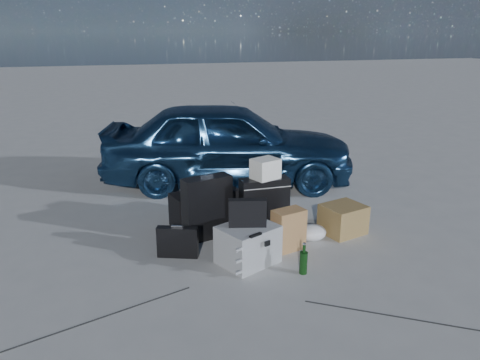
% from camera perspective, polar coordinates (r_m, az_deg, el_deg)
% --- Properties ---
extents(ground, '(60.00, 60.00, 0.00)m').
position_cam_1_polar(ground, '(4.68, 1.30, -10.41)').
color(ground, '#ACABA7').
rests_on(ground, ground).
extents(car, '(3.90, 2.38, 1.24)m').
position_cam_1_polar(car, '(6.95, -1.45, 4.52)').
color(car, navy).
rests_on(car, ground).
extents(pelican_case, '(0.66, 0.61, 0.39)m').
position_cam_1_polar(pelican_case, '(4.66, 0.97, -7.85)').
color(pelican_case, '#ACAFB1').
rests_on(pelican_case, ground).
extents(laptop_bag, '(0.38, 0.19, 0.28)m').
position_cam_1_polar(laptop_bag, '(4.54, 0.92, -4.04)').
color(laptop_bag, black).
rests_on(laptop_bag, pelican_case).
extents(briefcase, '(0.42, 0.24, 0.32)m').
position_cam_1_polar(briefcase, '(4.82, -7.61, -7.51)').
color(briefcase, black).
rests_on(briefcase, ground).
extents(suitcase_left, '(0.57, 0.32, 0.70)m').
position_cam_1_polar(suitcase_left, '(5.16, -4.02, -3.38)').
color(suitcase_left, black).
rests_on(suitcase_left, ground).
extents(suitcase_right, '(0.55, 0.21, 0.65)m').
position_cam_1_polar(suitcase_right, '(5.26, 2.98, -3.23)').
color(suitcase_right, black).
rests_on(suitcase_right, ground).
extents(white_carton, '(0.34, 0.30, 0.22)m').
position_cam_1_polar(white_carton, '(5.14, 3.11, 1.39)').
color(white_carton, white).
rests_on(white_carton, suitcase_right).
extents(duffel_bag, '(0.85, 0.51, 0.40)m').
position_cam_1_polar(duffel_bag, '(5.60, -4.29, -3.33)').
color(duffel_bag, black).
rests_on(duffel_bag, ground).
extents(flat_box_white, '(0.44, 0.40, 0.06)m').
position_cam_1_polar(flat_box_white, '(5.52, -4.15, -1.11)').
color(flat_box_white, white).
rests_on(flat_box_white, duffel_bag).
extents(flat_box_black, '(0.30, 0.23, 0.06)m').
position_cam_1_polar(flat_box_black, '(5.48, -3.98, -0.54)').
color(flat_box_black, black).
rests_on(flat_box_black, flat_box_white).
extents(kraft_bag, '(0.37, 0.27, 0.44)m').
position_cam_1_polar(kraft_bag, '(4.94, 5.93, -6.05)').
color(kraft_bag, '#A46C47').
rests_on(kraft_bag, ground).
extents(cardboard_box, '(0.53, 0.49, 0.33)m').
position_cam_1_polar(cardboard_box, '(5.45, 12.44, -4.68)').
color(cardboard_box, olive).
rests_on(cardboard_box, ground).
extents(plastic_bag, '(0.34, 0.29, 0.18)m').
position_cam_1_polar(plastic_bag, '(5.24, 8.80, -6.34)').
color(plastic_bag, white).
rests_on(plastic_bag, ground).
extents(green_bottle, '(0.08, 0.08, 0.30)m').
position_cam_1_polar(green_bottle, '(4.52, 7.76, -9.52)').
color(green_bottle, black).
rests_on(green_bottle, ground).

